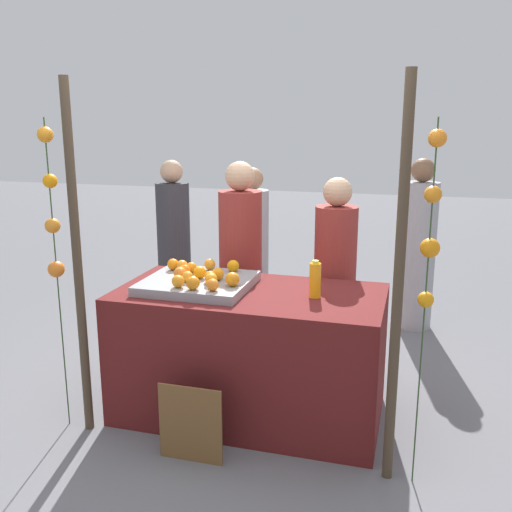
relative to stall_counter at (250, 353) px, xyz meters
name	(u,v)px	position (x,y,z in m)	size (l,w,h in m)	color
ground_plane	(250,412)	(0.00, 0.00, -0.43)	(24.00, 24.00, 0.00)	slate
stall_counter	(250,353)	(0.00, 0.00, 0.00)	(1.73, 0.88, 0.87)	#5B1919
orange_tray	(198,283)	(-0.35, -0.02, 0.46)	(0.69, 0.63, 0.06)	gray
orange_0	(211,279)	(-0.21, -0.14, 0.53)	(0.08, 0.08, 0.08)	orange
orange_1	(173,264)	(-0.60, 0.15, 0.53)	(0.08, 0.08, 0.08)	orange
orange_2	(185,270)	(-0.47, 0.04, 0.53)	(0.07, 0.07, 0.07)	orange
orange_3	(191,267)	(-0.45, 0.12, 0.53)	(0.07, 0.07, 0.07)	orange
orange_4	(193,283)	(-0.29, -0.26, 0.54)	(0.09, 0.09, 0.09)	orange
orange_5	(233,266)	(-0.18, 0.22, 0.53)	(0.08, 0.08, 0.08)	orange
orange_6	(232,279)	(-0.08, -0.11, 0.54)	(0.09, 0.09, 0.09)	orange
orange_7	(210,264)	(-0.36, 0.22, 0.53)	(0.08, 0.08, 0.08)	orange
orange_8	(213,285)	(-0.16, -0.25, 0.53)	(0.08, 0.08, 0.08)	orange
orange_9	(188,277)	(-0.39, -0.11, 0.53)	(0.07, 0.07, 0.07)	orange
orange_10	(178,281)	(-0.40, -0.24, 0.53)	(0.08, 0.08, 0.08)	orange
orange_11	(180,273)	(-0.46, -0.07, 0.54)	(0.09, 0.09, 0.09)	orange
orange_12	(210,277)	(-0.25, -0.07, 0.53)	(0.07, 0.07, 0.07)	orange
orange_13	(182,266)	(-0.53, 0.14, 0.53)	(0.08, 0.08, 0.08)	orange
orange_14	(200,272)	(-0.34, -0.01, 0.54)	(0.08, 0.08, 0.08)	orange
orange_15	(218,274)	(-0.21, -0.01, 0.53)	(0.08, 0.08, 0.08)	orange
juice_bottle	(315,280)	(0.43, -0.01, 0.55)	(0.07, 0.07, 0.24)	#FAA116
chalkboard_sign	(191,425)	(-0.17, -0.64, -0.20)	(0.39, 0.03, 0.48)	brown
vendor_left	(241,275)	(-0.28, 0.68, 0.34)	(0.33, 0.33, 1.65)	maroon
vendor_right	(334,289)	(0.46, 0.67, 0.29)	(0.31, 0.31, 1.55)	maroon
crowd_person_0	(418,251)	(1.04, 2.03, 0.32)	(0.32, 0.32, 1.61)	#99999E
crowd_person_1	(174,248)	(-1.22, 1.55, 0.30)	(0.32, 0.32, 1.58)	#333338
crowd_person_2	(252,255)	(-0.45, 1.58, 0.28)	(0.31, 0.31, 1.53)	#99999E
canopy_post_left	(78,264)	(-0.95, -0.48, 0.67)	(0.06, 0.06, 2.20)	#473828
canopy_post_right	(398,289)	(0.95, -0.48, 0.67)	(0.06, 0.06, 2.20)	#473828
garland_strand_left	(52,212)	(-1.10, -0.47, 0.98)	(0.10, 0.11, 1.97)	#2D4C23
garland_strand_right	(431,224)	(1.09, -0.48, 1.01)	(0.10, 0.10, 1.97)	#2D4C23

